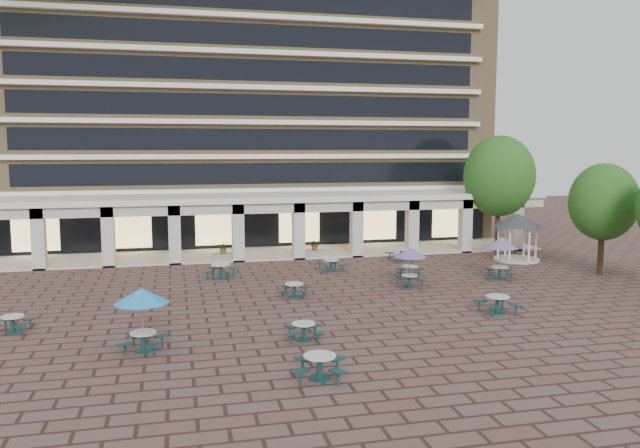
{
  "coord_description": "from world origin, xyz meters",
  "views": [
    {
      "loc": [
        -6.3,
        -29.95,
        7.74
      ],
      "look_at": [
        1.44,
        3.0,
        3.61
      ],
      "focal_mm": 35.0,
      "sensor_mm": 36.0,
      "label": 1
    }
  ],
  "objects_px": {
    "picnic_table_2": "(304,330)",
    "gazebo": "(518,226)",
    "picnic_table_0": "(13,322)",
    "planter_left": "(224,252)",
    "picnic_table_1": "(320,365)",
    "planter_right": "(315,249)"
  },
  "relations": [
    {
      "from": "picnic_table_2",
      "to": "gazebo",
      "type": "xyz_separation_m",
      "value": [
        18.03,
        14.29,
        2.01
      ]
    },
    {
      "from": "picnic_table_0",
      "to": "gazebo",
      "type": "bearing_deg",
      "value": 27.62
    },
    {
      "from": "picnic_table_2",
      "to": "planter_left",
      "type": "distance_m",
      "value": 18.94
    },
    {
      "from": "picnic_table_1",
      "to": "planter_right",
      "type": "height_order",
      "value": "planter_right"
    },
    {
      "from": "planter_left",
      "to": "gazebo",
      "type": "bearing_deg",
      "value": -13.02
    },
    {
      "from": "picnic_table_0",
      "to": "planter_left",
      "type": "height_order",
      "value": "planter_left"
    },
    {
      "from": "gazebo",
      "to": "planter_right",
      "type": "xyz_separation_m",
      "value": [
        -13.27,
        4.57,
        -1.85
      ]
    },
    {
      "from": "picnic_table_1",
      "to": "planter_right",
      "type": "xyz_separation_m",
      "value": [
        5.09,
        23.15,
        0.09
      ]
    },
    {
      "from": "picnic_table_1",
      "to": "gazebo",
      "type": "xyz_separation_m",
      "value": [
        18.37,
        18.58,
        1.94
      ]
    },
    {
      "from": "picnic_table_0",
      "to": "gazebo",
      "type": "xyz_separation_m",
      "value": [
        29.77,
        10.4,
        2.02
      ]
    },
    {
      "from": "planter_left",
      "to": "picnic_table_1",
      "type": "bearing_deg",
      "value": -86.57
    },
    {
      "from": "picnic_table_2",
      "to": "picnic_table_1",
      "type": "bearing_deg",
      "value": -87.99
    },
    {
      "from": "picnic_table_0",
      "to": "gazebo",
      "type": "distance_m",
      "value": 31.6
    },
    {
      "from": "picnic_table_1",
      "to": "picnic_table_2",
      "type": "relative_size",
      "value": 1.24
    },
    {
      "from": "picnic_table_2",
      "to": "planter_right",
      "type": "xyz_separation_m",
      "value": [
        4.75,
        18.86,
        0.16
      ]
    },
    {
      "from": "picnic_table_2",
      "to": "planter_left",
      "type": "relative_size",
      "value": 1.16
    },
    {
      "from": "picnic_table_0",
      "to": "planter_right",
      "type": "distance_m",
      "value": 22.27
    },
    {
      "from": "picnic_table_0",
      "to": "gazebo",
      "type": "height_order",
      "value": "gazebo"
    },
    {
      "from": "gazebo",
      "to": "planter_left",
      "type": "height_order",
      "value": "gazebo"
    },
    {
      "from": "picnic_table_2",
      "to": "planter_left",
      "type": "xyz_separation_m",
      "value": [
        -1.73,
        18.86,
        0.15
      ]
    },
    {
      "from": "picnic_table_0",
      "to": "picnic_table_2",
      "type": "bearing_deg",
      "value": -9.98
    },
    {
      "from": "planter_right",
      "to": "picnic_table_1",
      "type": "bearing_deg",
      "value": -102.41
    }
  ]
}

